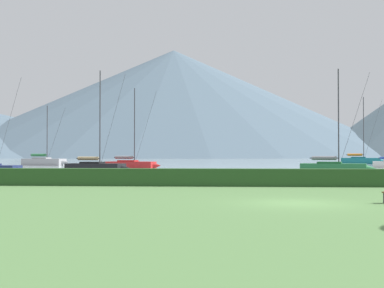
% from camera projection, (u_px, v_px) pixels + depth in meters
% --- Properties ---
extents(ground_plane, '(1000.00, 1000.00, 0.00)m').
position_uv_depth(ground_plane, '(297.00, 203.00, 20.80)').
color(ground_plane, '#517A42').
extents(harbor_water, '(320.00, 246.00, 0.00)m').
position_uv_depth(harbor_water, '(234.00, 160.00, 157.49)').
color(harbor_water, '#8C9EA3').
rests_on(harbor_water, ground_plane).
extents(hedge_line, '(80.00, 1.20, 1.12)m').
position_uv_depth(hedge_line, '(272.00, 178.00, 31.79)').
color(hedge_line, '#284C23').
rests_on(hedge_line, ground_plane).
extents(sailboat_slip_3, '(7.86, 4.09, 11.09)m').
position_uv_depth(sailboat_slip_3, '(334.00, 167.00, 52.67)').
color(sailboat_slip_3, '#236B38').
rests_on(sailboat_slip_3, harbor_water).
extents(sailboat_slip_4, '(9.09, 4.19, 10.83)m').
position_uv_depth(sailboat_slip_4, '(44.00, 161.00, 89.97)').
color(sailboat_slip_4, '#9E9EA3').
rests_on(sailboat_slip_4, harbor_water).
extents(sailboat_slip_5, '(9.27, 4.32, 14.06)m').
position_uv_depth(sailboat_slip_5, '(361.00, 160.00, 104.35)').
color(sailboat_slip_5, '#19707A').
rests_on(sailboat_slip_5, harbor_water).
extents(sailboat_slip_6, '(7.63, 3.67, 11.30)m').
position_uv_depth(sailboat_slip_6, '(96.00, 167.00, 55.00)').
color(sailboat_slip_6, black).
rests_on(sailboat_slip_6, harbor_water).
extents(sailboat_slip_9, '(7.83, 3.60, 10.94)m').
position_uv_depth(sailboat_slip_9, '(131.00, 164.00, 66.92)').
color(sailboat_slip_9, red).
rests_on(sailboat_slip_9, harbor_water).
extents(distant_hill_central_peak, '(297.66, 297.66, 43.46)m').
position_uv_depth(distant_hill_central_peak, '(115.00, 130.00, 411.33)').
color(distant_hill_central_peak, '#425666').
rests_on(distant_hill_central_peak, ground_plane).
extents(distant_hill_far_shoulder, '(347.44, 347.44, 83.06)m').
position_uv_depth(distant_hill_far_shoulder, '(174.00, 103.00, 387.61)').
color(distant_hill_far_shoulder, '#4C6070').
rests_on(distant_hill_far_shoulder, ground_plane).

